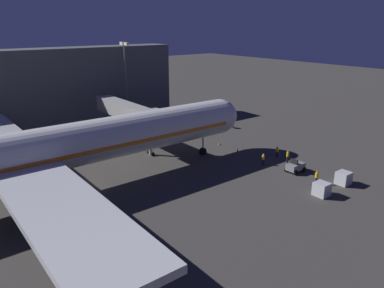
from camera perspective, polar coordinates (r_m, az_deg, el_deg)
The scene contains 13 objects.
ground_plane at distance 48.51m, azimuth -17.65°, elevation -6.74°, with size 320.00×320.00×0.00m, color #383533.
airliner_at_gate at distance 44.75m, azimuth -27.48°, elevation -2.25°, with size 52.52×69.91×19.73m.
jet_bridge at distance 61.25m, azimuth -9.26°, elevation 4.75°, with size 19.09×3.40×7.30m.
apron_floodlight_mast at distance 76.96m, azimuth -10.23°, elevation 10.30°, with size 2.90×0.50×16.31m.
baggage_tug_spare at distance 53.24m, azimuth 15.77°, elevation -3.39°, with size 1.86×2.63×1.95m.
baggage_container_near_belt at distance 51.26m, azimuth 22.48°, elevation -4.92°, with size 1.61×1.64×1.67m, color #B7BABF.
baggage_container_mid_row at distance 47.02m, azimuth 19.50°, elevation -6.63°, with size 1.69×1.56×1.66m, color #B7BABF.
ground_crew_near_nose_gear at distance 56.41m, azimuth 14.66°, elevation -1.80°, with size 0.40×0.40×1.86m.
ground_crew_by_belt_loader at distance 54.70m, azimuth 11.01°, elevation -2.27°, with size 0.40×0.40×1.72m.
ground_crew_marshaller_fwd at distance 49.94m, azimuth 18.81°, elevation -4.84°, with size 0.40×0.40×1.87m.
ground_crew_under_port_wing at distance 58.17m, azimuth 13.09°, elevation -1.11°, with size 0.40×0.40×1.79m.
traffic_cone_nose_port at distance 59.94m, azimuth 7.09°, elevation -0.91°, with size 0.36×0.36×0.55m, color orange.
traffic_cone_nose_starboard at distance 62.95m, azimuth 4.27°, elevation 0.12°, with size 0.36×0.36×0.55m, color orange.
Camera 1 is at (-41.98, 14.22, 19.72)m, focal length 34.31 mm.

